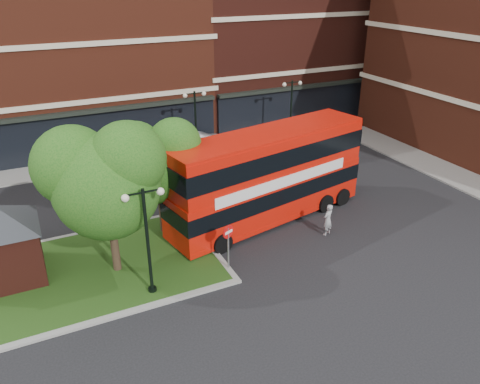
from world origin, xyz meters
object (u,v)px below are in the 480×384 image
woman (328,220)px  car_silver (153,149)px  car_white (202,141)px  bus (268,170)px

woman → car_silver: woman is taller
car_white → woman: bearing=-178.9°
woman → car_silver: (-5.13, 14.89, -0.19)m
car_silver → woman: bearing=-167.8°
woman → car_white: bearing=-107.3°
bus → woman: bus is taller
bus → car_silver: (-3.11, 12.00, -2.25)m
bus → car_silver: bearing=93.1°
car_silver → car_white: size_ratio=1.00×
car_silver → car_white: 3.91m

